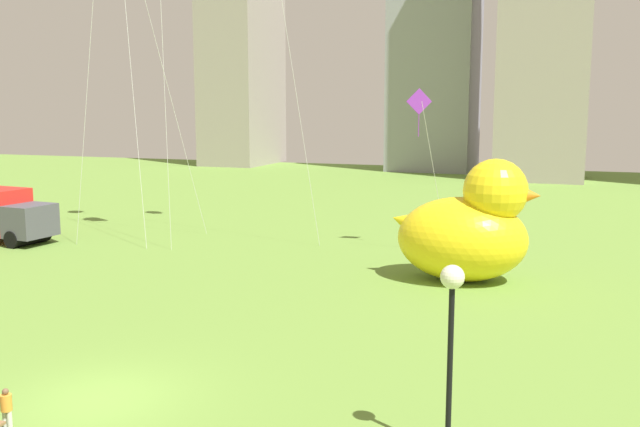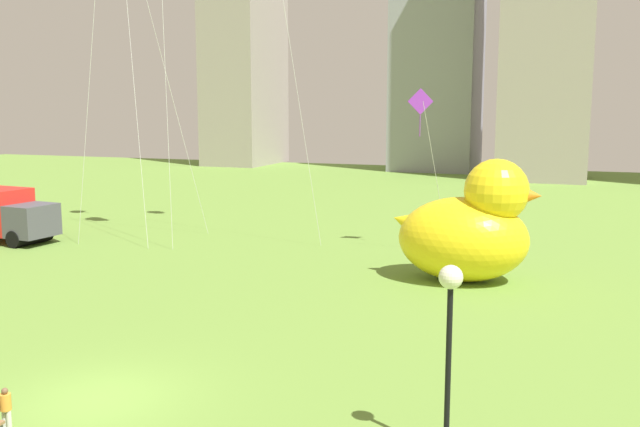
{
  "view_description": "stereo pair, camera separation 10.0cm",
  "coord_description": "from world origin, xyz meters",
  "views": [
    {
      "loc": [
        10.69,
        -13.69,
        7.2
      ],
      "look_at": [
        3.63,
        6.2,
        3.96
      ],
      "focal_mm": 39.32,
      "sensor_mm": 36.0,
      "label": 1
    },
    {
      "loc": [
        10.78,
        -13.66,
        7.2
      ],
      "look_at": [
        3.63,
        6.2,
        3.96
      ],
      "focal_mm": 39.32,
      "sensor_mm": 36.0,
      "label": 2
    }
  ],
  "objects": [
    {
      "name": "ground_plane",
      "position": [
        0.0,
        0.0,
        0.0
      ],
      "size": [
        140.0,
        140.0,
        0.0
      ],
      "primitive_type": "plane",
      "color": "olive"
    },
    {
      "name": "person_child",
      "position": [
        -0.82,
        -2.15,
        0.56
      ],
      "size": [
        0.25,
        0.25,
        1.02
      ],
      "color": "silver",
      "rests_on": "ground"
    },
    {
      "name": "giant_inflatable_duck",
      "position": [
        6.91,
        15.16,
        2.18
      ],
      "size": [
        6.17,
        3.96,
        5.12
      ],
      "color": "yellow",
      "rests_on": "ground"
    },
    {
      "name": "city_skyline",
      "position": [
        2.06,
        62.58,
        17.66
      ],
      "size": [
        61.94,
        17.58,
        41.55
      ],
      "color": "#9E938C",
      "rests_on": "ground"
    },
    {
      "name": "kite_purple",
      "position": [
        3.74,
        20.48,
        7.17
      ],
      "size": [
        2.11,
        1.97,
        8.06
      ],
      "color": "silver",
      "rests_on": "ground"
    },
    {
      "name": "lamppost",
      "position": [
        8.61,
        0.11,
        3.2
      ],
      "size": [
        0.49,
        0.49,
        4.05
      ],
      "color": "black",
      "rests_on": "ground"
    }
  ]
}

